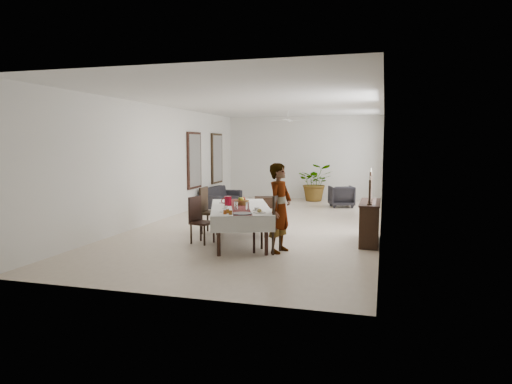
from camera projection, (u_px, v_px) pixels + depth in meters
name	position (u px, v px, depth m)	size (l,w,h in m)	color
floor	(264.00, 224.00, 12.21)	(6.00, 12.00, 0.00)	beige
ceiling	(265.00, 103.00, 11.87)	(6.00, 12.00, 0.02)	white
wall_back	(303.00, 158.00, 17.79)	(6.00, 0.02, 3.20)	white
wall_front	(155.00, 183.00, 6.30)	(6.00, 0.02, 3.20)	white
wall_left	(162.00, 163.00, 12.85)	(0.02, 12.00, 3.20)	white
wall_right	(382.00, 166.00, 11.24)	(0.02, 12.00, 3.20)	white
dining_table_top	(240.00, 208.00, 9.85)	(1.04, 2.49, 0.05)	black
table_leg_fl	(219.00, 237.00, 8.68)	(0.07, 0.07, 0.73)	black
table_leg_fr	(266.00, 237.00, 8.75)	(0.07, 0.07, 0.73)	black
table_leg_bl	(219.00, 217.00, 11.03)	(0.07, 0.07, 0.73)	black
table_leg_br	(257.00, 217.00, 11.10)	(0.07, 0.07, 0.73)	black
tablecloth_top	(240.00, 207.00, 9.84)	(1.23, 2.68, 0.01)	silver
tablecloth_drape_left	(212.00, 214.00, 9.81)	(0.01, 2.68, 0.31)	white
tablecloth_drape_right	(268.00, 213.00, 9.90)	(0.01, 2.68, 0.31)	silver
tablecloth_drape_near	(243.00, 224.00, 8.54)	(1.23, 0.01, 0.31)	silver
tablecloth_drape_far	(238.00, 205.00, 11.18)	(1.23, 0.01, 0.31)	white
table_runner	(240.00, 206.00, 9.84)	(0.36, 2.60, 0.00)	maroon
red_pitcher	(228.00, 201.00, 9.97)	(0.16, 0.16, 0.21)	maroon
pitcher_handle	(224.00, 201.00, 9.96)	(0.12, 0.12, 0.02)	maroon
wine_glass_near	(248.00, 207.00, 9.17)	(0.07, 0.07, 0.18)	silver
wine_glass_mid	(236.00, 206.00, 9.26)	(0.07, 0.07, 0.18)	white
teacup_right	(257.00, 209.00, 9.24)	(0.09, 0.09, 0.06)	white
saucer_right	(257.00, 210.00, 9.25)	(0.16, 0.16, 0.01)	silver
teacup_left	(226.00, 207.00, 9.46)	(0.09, 0.09, 0.06)	silver
saucer_left	(226.00, 209.00, 9.46)	(0.16, 0.16, 0.01)	white
plate_near_right	(259.00, 212.00, 8.94)	(0.25, 0.25, 0.02)	silver
bread_near_right	(259.00, 211.00, 8.94)	(0.09, 0.09, 0.09)	tan
plate_near_left	(226.00, 212.00, 9.05)	(0.25, 0.25, 0.02)	white
plate_far_left	(225.00, 203.00, 10.38)	(0.25, 0.25, 0.02)	silver
serving_tray	(242.00, 214.00, 8.76)	(0.37, 0.37, 0.02)	#3B3A3F
jam_jar_a	(230.00, 212.00, 8.71)	(0.07, 0.07, 0.08)	#8D4B14
jam_jar_b	(225.00, 212.00, 8.76)	(0.07, 0.07, 0.08)	brown
jam_jar_c	(228.00, 211.00, 8.87)	(0.07, 0.07, 0.08)	brown
fruit_basket	(242.00, 203.00, 10.10)	(0.31, 0.31, 0.10)	brown
fruit_red	(243.00, 199.00, 10.11)	(0.09, 0.09, 0.09)	maroon
fruit_green	(240.00, 199.00, 10.12)	(0.08, 0.08, 0.08)	#567723
fruit_yellow	(242.00, 199.00, 10.04)	(0.09, 0.09, 0.09)	gold
chair_right_near_seat	(267.00, 227.00, 9.00)	(0.48, 0.48, 0.06)	black
chair_right_near_leg_fl	(273.00, 243.00, 8.77)	(0.05, 0.05, 0.48)	black
chair_right_near_leg_fr	(280.00, 239.00, 9.13)	(0.05, 0.05, 0.48)	black
chair_right_near_leg_bl	(254.00, 241.00, 8.92)	(0.05, 0.05, 0.48)	black
chair_right_near_leg_br	(262.00, 237.00, 9.29)	(0.05, 0.05, 0.48)	black
chair_right_near_back	(278.00, 211.00, 8.88)	(0.48, 0.04, 0.62)	black
chair_right_far_seat	(274.00, 215.00, 10.56)	(0.46, 0.46, 0.05)	black
chair_right_far_leg_fl	(282.00, 228.00, 10.38)	(0.05, 0.05, 0.46)	black
chair_right_far_leg_fr	(283.00, 225.00, 10.76)	(0.05, 0.05, 0.46)	black
chair_right_far_leg_bl	(265.00, 228.00, 10.42)	(0.05, 0.05, 0.46)	black
chair_right_far_leg_br	(267.00, 225.00, 10.79)	(0.05, 0.05, 0.46)	black
chair_right_far_back	(283.00, 202.00, 10.51)	(0.46, 0.04, 0.59)	black
chair_left_near_seat	(202.00, 223.00, 9.80)	(0.43, 0.43, 0.05)	black
chair_left_near_leg_fl	(201.00, 231.00, 10.06)	(0.04, 0.04, 0.42)	black
chair_left_near_leg_fr	(191.00, 234.00, 9.76)	(0.04, 0.04, 0.42)	black
chair_left_near_leg_bl	(214.00, 233.00, 9.90)	(0.04, 0.04, 0.42)	black
chair_left_near_leg_br	(204.00, 236.00, 9.59)	(0.04, 0.04, 0.42)	black
chair_left_near_back	(195.00, 209.00, 9.87)	(0.43, 0.04, 0.54)	black
chair_left_far_seat	(212.00, 213.00, 10.92)	(0.47, 0.47, 0.05)	black
chair_left_far_leg_fl	(208.00, 222.00, 11.19)	(0.05, 0.05, 0.46)	black
chair_left_far_leg_fr	(202.00, 225.00, 10.82)	(0.05, 0.05, 0.46)	black
chair_left_far_leg_bl	(222.00, 223.00, 11.08)	(0.05, 0.05, 0.46)	black
chair_left_far_leg_br	(217.00, 225.00, 10.72)	(0.05, 0.05, 0.46)	black
chair_left_far_back	(204.00, 199.00, 10.95)	(0.47, 0.04, 0.60)	black
woman	(280.00, 208.00, 8.96)	(0.64, 0.42, 1.76)	gray
sideboard_body	(370.00, 223.00, 9.85)	(0.39, 1.44, 0.87)	black
sideboard_top	(370.00, 202.00, 9.80)	(0.42, 1.50, 0.03)	black
candlestick_near_base	(369.00, 204.00, 9.29)	(0.10, 0.10, 0.03)	black
candlestick_near_shaft	(370.00, 192.00, 9.26)	(0.05, 0.05, 0.48)	black
candlestick_near_candle	(370.00, 178.00, 9.23)	(0.03, 0.03, 0.08)	beige
candlestick_mid_base	(370.00, 202.00, 9.66)	(0.10, 0.10, 0.03)	black
candlestick_mid_shaft	(370.00, 187.00, 9.62)	(0.05, 0.05, 0.63)	black
candlestick_mid_candle	(371.00, 170.00, 9.59)	(0.03, 0.03, 0.08)	beige
candlestick_far_base	(371.00, 200.00, 10.03)	(0.10, 0.10, 0.03)	black
candlestick_far_shaft	(371.00, 187.00, 10.00)	(0.05, 0.05, 0.53)	black
candlestick_far_candle	(371.00, 173.00, 9.97)	(0.03, 0.03, 0.08)	beige
sofa	(220.00, 196.00, 15.93)	(2.19, 0.85, 0.64)	#252328
armchair	(341.00, 196.00, 15.51)	(0.78, 0.80, 0.73)	#272429
coffee_table	(267.00, 202.00, 15.38)	(0.81, 0.54, 0.36)	black
potted_plant	(315.00, 182.00, 17.09)	(1.26, 1.09, 1.40)	#2E5522
mirror_frame_near	(194.00, 160.00, 14.94)	(0.06, 1.05, 1.85)	black
mirror_glass_near	(195.00, 160.00, 14.93)	(0.01, 0.90, 1.70)	silver
mirror_frame_far	(217.00, 158.00, 16.95)	(0.06, 1.05, 1.85)	black
mirror_glass_far	(218.00, 158.00, 16.95)	(0.01, 0.90, 1.70)	silver
fan_rod	(288.00, 114.00, 14.76)	(0.04, 0.04, 0.20)	white
fan_hub	(288.00, 120.00, 14.78)	(0.16, 0.16, 0.08)	silver
fan_blade_n	(290.00, 121.00, 15.11)	(0.10, 0.55, 0.01)	silver
fan_blade_s	(286.00, 120.00, 14.44)	(0.10, 0.55, 0.01)	white
fan_blade_e	(299.00, 120.00, 14.68)	(0.55, 0.10, 0.01)	silver
fan_blade_w	(277.00, 120.00, 14.87)	(0.55, 0.10, 0.01)	silver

